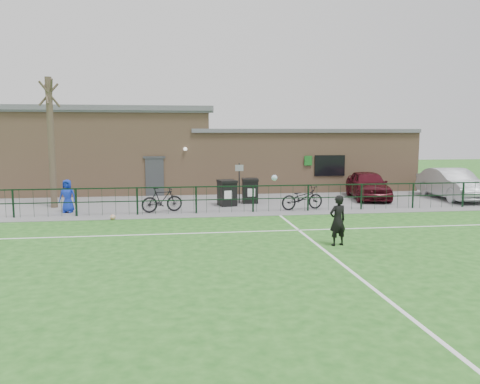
{
  "coord_description": "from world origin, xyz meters",
  "views": [
    {
      "loc": [
        -2.39,
        -12.08,
        3.5
      ],
      "look_at": [
        0.0,
        5.0,
        1.3
      ],
      "focal_mm": 35.0,
      "sensor_mm": 36.0,
      "label": 1
    }
  ],
  "objects": [
    {
      "name": "bare_tree",
      "position": [
        -8.0,
        10.5,
        3.0
      ],
      "size": [
        0.3,
        0.3,
        6.0
      ],
      "primitive_type": "cylinder",
      "color": "#46392A",
      "rests_on": "ground"
    },
    {
      "name": "wheelie_bin_left",
      "position": [
        0.07,
        9.96,
        0.59
      ],
      "size": [
        0.91,
        0.99,
        1.14
      ],
      "primitive_type": "cube",
      "rotation": [
        0.0,
        0.0,
        0.21
      ],
      "color": "black",
      "rests_on": "paving_strip"
    },
    {
      "name": "bicycle_e",
      "position": [
        3.32,
        8.34,
        0.56
      ],
      "size": [
        2.14,
        1.12,
        1.07
      ],
      "primitive_type": "imported",
      "rotation": [
        0.0,
        0.0,
        1.78
      ],
      "color": "black",
      "rests_on": "paving_strip"
    },
    {
      "name": "car_silver",
      "position": [
        12.02,
        10.56,
        0.82
      ],
      "size": [
        1.93,
        4.93,
        1.6
      ],
      "primitive_type": "imported",
      "rotation": [
        0.0,
        0.0,
        -0.05
      ],
      "color": "#AAACB1",
      "rests_on": "paving_strip"
    },
    {
      "name": "goalkeeper_kick",
      "position": [
        2.55,
        1.71,
        0.82
      ],
      "size": [
        1.74,
        3.65,
        1.93
      ],
      "color": "black",
      "rests_on": "ground"
    },
    {
      "name": "perimeter_fence",
      "position": [
        0.0,
        8.0,
        0.6
      ],
      "size": [
        28.0,
        0.1,
        1.2
      ],
      "primitive_type": "cube",
      "color": "black",
      "rests_on": "ground"
    },
    {
      "name": "spectator_child",
      "position": [
        -7.06,
        8.98,
        0.75
      ],
      "size": [
        0.77,
        0.55,
        1.45
      ],
      "primitive_type": "imported",
      "rotation": [
        0.0,
        0.0,
        -0.14
      ],
      "color": "#132FB7",
      "rests_on": "paving_strip"
    },
    {
      "name": "wheelie_bin_right",
      "position": [
        1.3,
        10.7,
        0.58
      ],
      "size": [
        0.81,
        0.9,
        1.13
      ],
      "primitive_type": "cube",
      "rotation": [
        0.0,
        0.0,
        -0.08
      ],
      "color": "black",
      "rests_on": "paving_strip"
    },
    {
      "name": "ball_ground",
      "position": [
        -4.9,
        7.0,
        0.11
      ],
      "size": [
        0.22,
        0.22,
        0.22
      ],
      "primitive_type": "sphere",
      "color": "silver",
      "rests_on": "ground"
    },
    {
      "name": "paving_strip",
      "position": [
        0.0,
        13.5,
        0.01
      ],
      "size": [
        34.0,
        13.0,
        0.02
      ],
      "primitive_type": "cube",
      "color": "slate",
      "rests_on": "ground"
    },
    {
      "name": "bicycle_d",
      "position": [
        -2.97,
        8.51,
        0.57
      ],
      "size": [
        1.89,
        0.96,
        1.09
      ],
      "primitive_type": "imported",
      "rotation": [
        0.0,
        0.0,
        1.83
      ],
      "color": "black",
      "rests_on": "paving_strip"
    },
    {
      "name": "pitch_line_touch",
      "position": [
        0.0,
        7.8,
        0.0
      ],
      "size": [
        28.0,
        0.1,
        0.01
      ],
      "primitive_type": "cube",
      "color": "white",
      "rests_on": "ground"
    },
    {
      "name": "pitch_line_mid",
      "position": [
        0.0,
        4.0,
        0.0
      ],
      "size": [
        28.0,
        0.1,
        0.01
      ],
      "primitive_type": "cube",
      "color": "white",
      "rests_on": "ground"
    },
    {
      "name": "sign_post",
      "position": [
        0.73,
        10.52,
        1.02
      ],
      "size": [
        0.06,
        0.06,
        2.0
      ],
      "primitive_type": "cylinder",
      "rotation": [
        0.0,
        0.0,
        0.04
      ],
      "color": "black",
      "rests_on": "paving_strip"
    },
    {
      "name": "clubhouse",
      "position": [
        -0.88,
        16.5,
        2.22
      ],
      "size": [
        24.25,
        5.4,
        4.96
      ],
      "color": "#A27C5A",
      "rests_on": "ground"
    },
    {
      "name": "pitch_line_perp",
      "position": [
        2.0,
        0.0,
        0.0
      ],
      "size": [
        0.1,
        16.0,
        0.01
      ],
      "primitive_type": "cube",
      "color": "white",
      "rests_on": "ground"
    },
    {
      "name": "ground",
      "position": [
        0.0,
        0.0,
        0.0
      ],
      "size": [
        90.0,
        90.0,
        0.0
      ],
      "primitive_type": "plane",
      "color": "#20581A",
      "rests_on": "ground"
    },
    {
      "name": "car_maroon",
      "position": [
        7.68,
        11.23,
        0.76
      ],
      "size": [
        2.47,
        4.58,
        1.48
      ],
      "primitive_type": "imported",
      "rotation": [
        0.0,
        0.0,
        -0.17
      ],
      "color": "#490D17",
      "rests_on": "paving_strip"
    }
  ]
}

